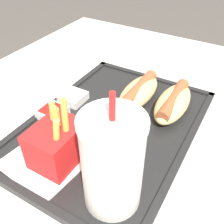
# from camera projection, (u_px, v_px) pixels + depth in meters

# --- Properties ---
(food_tray) EXTENTS (0.39, 0.28, 0.01)m
(food_tray) POSITION_uv_depth(u_px,v_px,m) (112.00, 126.00, 0.49)
(food_tray) COLOR black
(food_tray) RESTS_ON dining_table
(paper_napkin) EXTENTS (0.15, 0.13, 0.00)m
(paper_napkin) POSITION_uv_depth(u_px,v_px,m) (52.00, 155.00, 0.42)
(paper_napkin) COLOR white
(paper_napkin) RESTS_ON food_tray
(soda_cup) EXTENTS (0.08, 0.08, 0.18)m
(soda_cup) POSITION_uv_depth(u_px,v_px,m) (112.00, 163.00, 0.32)
(soda_cup) COLOR silver
(soda_cup) RESTS_ON food_tray
(hot_dog_far) EXTENTS (0.14, 0.06, 0.04)m
(hot_dog_far) POSITION_uv_depth(u_px,v_px,m) (173.00, 102.00, 0.50)
(hot_dog_far) COLOR #DBB270
(hot_dog_far) RESTS_ON food_tray
(hot_dog_near) EXTENTS (0.14, 0.06, 0.04)m
(hot_dog_near) POSITION_uv_depth(u_px,v_px,m) (139.00, 92.00, 0.53)
(hot_dog_near) COLOR #DBB270
(hot_dog_near) RESTS_ON food_tray
(fries_carton) EXTENTS (0.08, 0.06, 0.12)m
(fries_carton) POSITION_uv_depth(u_px,v_px,m) (57.00, 144.00, 0.40)
(fries_carton) COLOR red
(fries_carton) RESTS_ON food_tray
(sauce_cup_mayo) EXTENTS (0.05, 0.05, 0.02)m
(sauce_cup_mayo) POSITION_uv_depth(u_px,v_px,m) (73.00, 97.00, 0.54)
(sauce_cup_mayo) COLOR silver
(sauce_cup_mayo) RESTS_ON food_tray
(sauce_cup_ketchup) EXTENTS (0.05, 0.05, 0.02)m
(sauce_cup_ketchup) POSITION_uv_depth(u_px,v_px,m) (53.00, 112.00, 0.50)
(sauce_cup_ketchup) COLOR silver
(sauce_cup_ketchup) RESTS_ON food_tray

